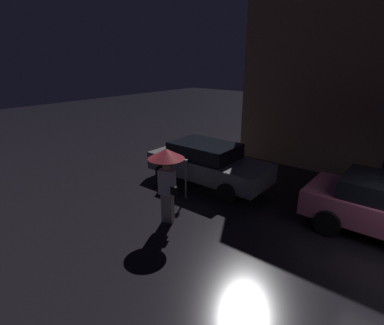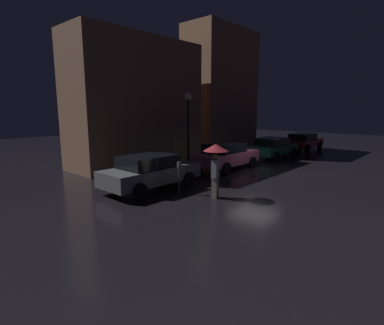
# 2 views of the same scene
# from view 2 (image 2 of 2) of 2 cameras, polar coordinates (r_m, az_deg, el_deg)

# --- Properties ---
(ground_plane) EXTENTS (60.00, 60.00, 0.00)m
(ground_plane) POSITION_cam_2_polar(r_m,az_deg,el_deg) (16.74, 11.95, -1.59)
(ground_plane) COLOR black
(building_facade_left) EXTENTS (8.29, 3.00, 7.43)m
(building_facade_left) POSITION_cam_2_polar(r_m,az_deg,el_deg) (18.57, -10.34, 11.14)
(building_facade_left) COLOR #8C664C
(building_facade_left) RESTS_ON ground
(building_facade_right) EXTENTS (6.35, 3.00, 9.46)m
(building_facade_right) POSITION_cam_2_polar(r_m,az_deg,el_deg) (24.61, 5.52, 13.35)
(building_facade_right) COLOR #8C664C
(building_facade_right) RESTS_ON ground
(parked_car_grey) EXTENTS (4.34, 2.00, 1.45)m
(parked_car_grey) POSITION_cam_2_polar(r_m,az_deg,el_deg) (12.75, -7.88, -1.65)
(parked_car_grey) COLOR slate
(parked_car_grey) RESTS_ON ground
(parked_car_pink) EXTENTS (4.10, 2.04, 1.45)m
(parked_car_pink) POSITION_cam_2_polar(r_m,az_deg,el_deg) (16.85, 6.45, 1.30)
(parked_car_pink) COLOR #DB6684
(parked_car_pink) RESTS_ON ground
(parked_car_green) EXTENTS (4.17, 2.02, 1.39)m
(parked_car_green) POSITION_cam_2_polar(r_m,az_deg,el_deg) (21.49, 15.11, 2.83)
(parked_car_green) COLOR #1E5638
(parked_car_green) RESTS_ON ground
(parked_car_red) EXTENTS (4.29, 1.98, 1.35)m
(parked_car_red) POSITION_cam_2_polar(r_m,az_deg,el_deg) (26.41, 20.39, 3.82)
(parked_car_red) COLOR maroon
(parked_car_red) RESTS_ON ground
(pedestrian_with_umbrella) EXTENTS (0.95, 0.95, 2.07)m
(pedestrian_with_umbrella) POSITION_cam_2_polar(r_m,az_deg,el_deg) (11.20, 4.52, 1.01)
(pedestrian_with_umbrella) COLOR beige
(pedestrian_with_umbrella) RESTS_ON ground
(parking_meter) EXTENTS (0.12, 0.10, 1.30)m
(parking_meter) POSITION_cam_2_polar(r_m,az_deg,el_deg) (11.85, -2.50, -2.26)
(parking_meter) COLOR #4C5154
(parking_meter) RESTS_ON ground
(street_lamp_near) EXTENTS (0.44, 0.44, 4.30)m
(street_lamp_near) POSITION_cam_2_polar(r_m,az_deg,el_deg) (17.69, -0.72, 9.31)
(street_lamp_near) COLOR black
(street_lamp_near) RESTS_ON ground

